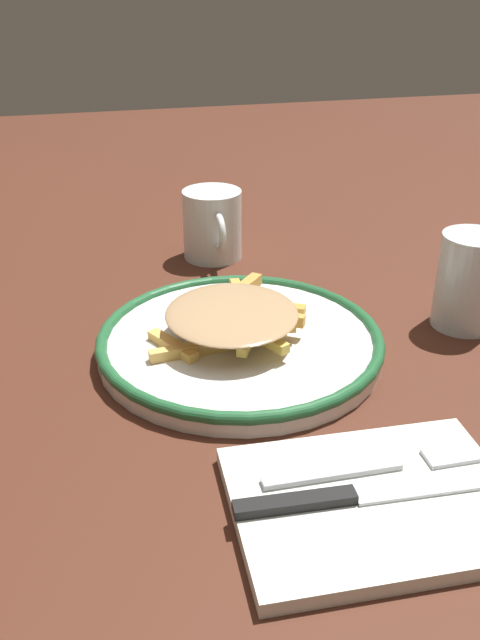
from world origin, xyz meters
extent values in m
plane|color=#4A2417|center=(0.00, 0.00, 0.00)|extent=(2.60, 2.60, 0.00)
cylinder|color=white|center=(0.00, 0.00, 0.01)|extent=(0.29, 0.29, 0.02)
torus|color=#236034|center=(0.00, 0.00, 0.02)|extent=(0.29, 0.29, 0.01)
cube|color=gold|center=(-0.05, 0.04, 0.02)|extent=(0.06, 0.09, 0.01)
cube|color=#F1B454|center=(0.01, -0.07, 0.02)|extent=(0.07, 0.04, 0.01)
cube|color=gold|center=(0.01, 0.01, 0.03)|extent=(0.09, 0.05, 0.01)
cube|color=gold|center=(0.01, 0.00, 0.04)|extent=(0.05, 0.08, 0.01)
cube|color=#F1BE4F|center=(0.00, 0.00, 0.04)|extent=(0.08, 0.02, 0.01)
cube|color=#ECB558|center=(0.02, -0.05, 0.02)|extent=(0.02, 0.10, 0.01)
cube|color=gold|center=(-0.06, 0.01, 0.04)|extent=(0.07, 0.07, 0.01)
cube|color=gold|center=(0.00, 0.00, 0.02)|extent=(0.02, 0.08, 0.01)
cube|color=gold|center=(-0.05, 0.01, 0.02)|extent=(0.05, 0.07, 0.01)
cube|color=gold|center=(-0.01, 0.02, 0.04)|extent=(0.06, 0.08, 0.01)
cube|color=gold|center=(-0.01, 0.00, 0.02)|extent=(0.06, 0.04, 0.01)
cube|color=gold|center=(-0.07, 0.02, 0.03)|extent=(0.07, 0.01, 0.01)
cube|color=gold|center=(-0.02, 0.00, 0.02)|extent=(0.03, 0.08, 0.01)
cube|color=#E1BC5A|center=(-0.06, 0.04, 0.02)|extent=(0.08, 0.02, 0.01)
cube|color=gold|center=(0.02, 0.01, 0.04)|extent=(0.02, 0.08, 0.01)
cube|color=gold|center=(0.02, 0.01, 0.03)|extent=(0.08, 0.05, 0.01)
ellipsoid|color=tan|center=(0.00, -0.01, 0.05)|extent=(0.17, 0.16, 0.01)
cube|color=silver|center=(0.25, 0.04, 0.01)|extent=(0.16, 0.21, 0.01)
cube|color=silver|center=(0.22, 0.02, 0.02)|extent=(0.01, 0.11, 0.01)
cube|color=silver|center=(0.22, 0.12, 0.01)|extent=(0.02, 0.04, 0.00)
cube|color=black|center=(0.24, -0.02, 0.02)|extent=(0.02, 0.09, 0.01)
cube|color=silver|center=(0.25, 0.08, 0.01)|extent=(0.03, 0.12, 0.00)
cylinder|color=silver|center=(0.00, 0.25, 0.05)|extent=(0.07, 0.07, 0.10)
cylinder|color=white|center=(-0.26, 0.03, 0.05)|extent=(0.08, 0.08, 0.09)
torus|color=white|center=(-0.22, 0.03, 0.05)|extent=(0.05, 0.01, 0.05)
camera|label=1|loc=(0.60, -0.15, 0.36)|focal=38.80mm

